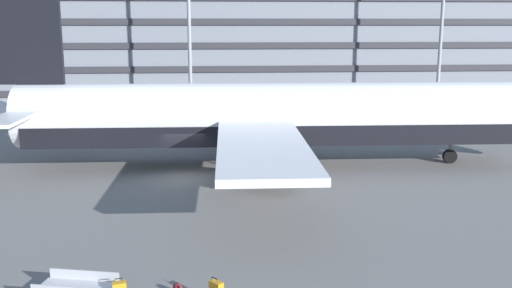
% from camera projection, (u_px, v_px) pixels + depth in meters
% --- Properties ---
extents(ground_plane, '(600.00, 600.00, 0.00)m').
position_uv_depth(ground_plane, '(184.00, 177.00, 34.21)').
color(ground_plane, slate).
extents(terminal_structure, '(179.43, 22.06, 13.16)m').
position_uv_depth(terminal_structure, '(199.00, 43.00, 74.85)').
color(terminal_structure, slate).
rests_on(terminal_structure, ground_plane).
extents(airliner, '(37.80, 30.34, 11.26)m').
position_uv_depth(airliner, '(263.00, 117.00, 36.38)').
color(airliner, silver).
rests_on(airliner, ground_plane).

